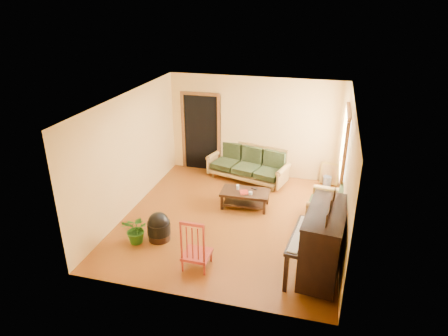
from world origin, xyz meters
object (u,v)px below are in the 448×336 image
(coffee_table, at_px, (245,199))
(ceramic_crock, at_px, (327,181))
(armchair, at_px, (326,202))
(red_chair, at_px, (197,242))
(piano, at_px, (323,244))
(potted_plant, at_px, (137,230))
(footstool, at_px, (159,230))
(sofa, at_px, (247,164))

(coffee_table, relative_size, ceramic_crock, 4.12)
(armchair, height_order, red_chair, red_chair)
(piano, height_order, potted_plant, piano)
(armchair, height_order, ceramic_crock, armchair)
(piano, xyz_separation_m, ceramic_crock, (0.00, 3.62, -0.50))
(coffee_table, distance_m, footstool, 2.18)
(ceramic_crock, xyz_separation_m, potted_plant, (-3.48, -3.53, 0.16))
(piano, height_order, footstool, piano)
(coffee_table, height_order, armchair, armchair)
(sofa, bearing_deg, potted_plant, -98.32)
(sofa, distance_m, coffee_table, 1.47)
(sofa, bearing_deg, coffee_table, -64.94)
(piano, distance_m, red_chair, 2.15)
(footstool, height_order, ceramic_crock, footstool)
(coffee_table, relative_size, footstool, 2.34)
(sofa, relative_size, piano, 1.43)
(piano, height_order, ceramic_crock, piano)
(coffee_table, xyz_separation_m, armchair, (1.77, -0.15, 0.25))
(piano, relative_size, red_chair, 1.43)
(coffee_table, bearing_deg, sofa, 99.95)
(sofa, distance_m, ceramic_crock, 2.05)
(sofa, xyz_separation_m, armchair, (2.01, -1.57, 0.01))
(sofa, bearing_deg, footstool, -94.07)
(footstool, bearing_deg, ceramic_crock, 46.75)
(footstool, distance_m, red_chair, 1.20)
(armchair, xyz_separation_m, potted_plant, (-3.47, -1.79, -0.16))
(coffee_table, bearing_deg, footstool, -127.98)
(ceramic_crock, distance_m, potted_plant, 4.95)
(armchair, xyz_separation_m, ceramic_crock, (0.01, 1.74, -0.32))
(footstool, xyz_separation_m, red_chair, (0.99, -0.62, 0.28))
(red_chair, distance_m, ceramic_crock, 4.48)
(armchair, distance_m, footstool, 3.49)
(armchair, distance_m, ceramic_crock, 1.77)
(coffee_table, bearing_deg, potted_plant, -131.36)
(armchair, relative_size, red_chair, 0.90)
(potted_plant, bearing_deg, ceramic_crock, 45.41)
(footstool, xyz_separation_m, ceramic_crock, (3.11, 3.31, -0.09))
(armchair, distance_m, potted_plant, 3.91)
(sofa, bearing_deg, red_chair, -76.48)
(sofa, relative_size, ceramic_crock, 7.90)
(ceramic_crock, relative_size, potted_plant, 0.45)
(armchair, xyz_separation_m, red_chair, (-2.12, -2.19, 0.05))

